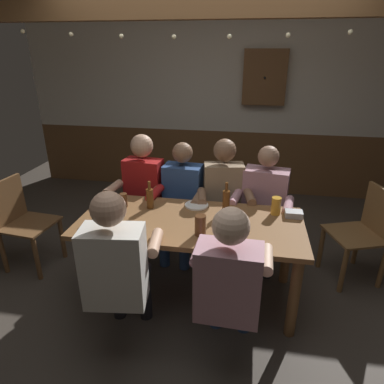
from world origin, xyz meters
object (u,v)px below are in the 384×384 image
pint_glass_3 (97,215)px  pint_glass_4 (98,220)px  condiment_caddy (294,214)px  pint_glass_2 (124,200)px  person_2 (224,198)px  person_4 (118,266)px  bottle_0 (226,201)px  chair_empty_near_left (364,232)px  wall_dart_cabinet (265,77)px  dining_table (190,232)px  pint_glass_0 (200,225)px  chair_empty_near_right (22,221)px  person_0 (141,191)px  person_3 (264,201)px  person_1 (181,196)px  pint_glass_1 (276,206)px  bottle_1 (150,198)px  person_5 (229,280)px  plate_0 (197,205)px

pint_glass_3 → pint_glass_4: pint_glass_4 is taller
condiment_caddy → pint_glass_4: size_ratio=1.10×
pint_glass_2 → person_2: bearing=29.0°
person_4 → condiment_caddy: 1.47m
bottle_0 → person_2: bearing=96.8°
chair_empty_near_left → pint_glass_3: chair_empty_near_left is taller
pint_glass_4 → wall_dart_cabinet: (1.24, 2.62, 0.86)m
pint_glass_2 → dining_table: bearing=-14.5°
pint_glass_0 → wall_dart_cabinet: bearing=80.3°
chair_empty_near_right → wall_dart_cabinet: 3.35m
chair_empty_near_right → bottle_0: bottle_0 is taller
person_0 → wall_dart_cabinet: 2.33m
person_3 → wall_dart_cabinet: wall_dart_cabinet is taller
dining_table → pint_glass_2: 0.66m
person_1 → pint_glass_1: 0.98m
chair_empty_near_right → person_3: bearing=107.5°
chair_empty_near_right → pint_glass_4: size_ratio=6.91×
person_0 → pint_glass_0: (0.73, -0.83, 0.12)m
pint_glass_0 → wall_dart_cabinet: size_ratio=0.23×
person_1 → condiment_caddy: (1.03, -0.41, 0.10)m
person_1 → pint_glass_1: (0.89, -0.39, 0.15)m
dining_table → bottle_1: size_ratio=7.34×
pint_glass_0 → chair_empty_near_left: bearing=28.0°
chair_empty_near_right → wall_dart_cabinet: bearing=140.8°
person_3 → person_4: size_ratio=0.95×
chair_empty_near_right → condiment_caddy: chair_empty_near_right is taller
dining_table → pint_glass_0: pint_glass_0 is taller
chair_empty_near_left → person_1: bearing=67.1°
person_2 → pint_glass_4: person_2 is taller
person_1 → person_5: size_ratio=0.98×
condiment_caddy → bottle_0: bottle_0 is taller
person_1 → plate_0: (0.21, -0.35, 0.08)m
chair_empty_near_right → pint_glass_2: bearing=95.0°
person_0 → person_5: size_ratio=1.03×
person_4 → plate_0: 0.99m
person_0 → chair_empty_near_left: bearing=-176.2°
person_1 → pint_glass_0: 0.91m
plate_0 → pint_glass_2: bearing=-168.7°
person_1 → chair_empty_near_right: size_ratio=1.34×
person_0 → bottle_0: person_0 is taller
bottle_1 → pint_glass_0: bottle_1 is taller
plate_0 → pint_glass_3: 0.85m
person_2 → bottle_1: 0.76m
chair_empty_near_left → person_0: bearing=68.0°
pint_glass_0 → pint_glass_4: 0.79m
person_5 → chair_empty_near_left: (1.13, 1.15, -0.19)m
person_2 → chair_empty_near_right: 1.95m
dining_table → person_4: 0.74m
person_1 → dining_table: bearing=112.6°
dining_table → pint_glass_0: size_ratio=11.41×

